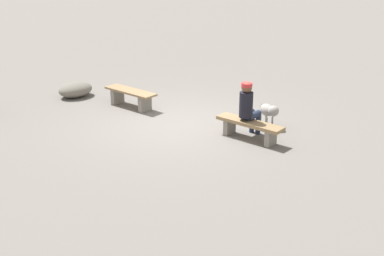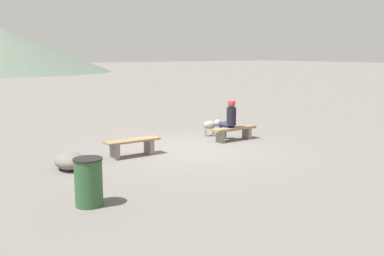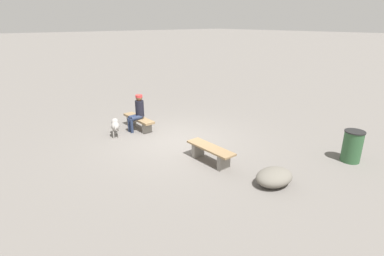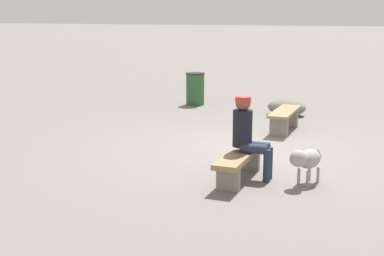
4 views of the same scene
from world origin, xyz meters
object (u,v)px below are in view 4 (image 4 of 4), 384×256
(bench_right, at_px, (240,160))
(trash_bin, at_px, (195,89))
(seated_person, at_px, (248,132))
(boulder, at_px, (287,107))
(bench_left, at_px, (285,117))
(dog, at_px, (306,159))

(bench_right, distance_m, trash_bin, 6.85)
(bench_right, distance_m, seated_person, 0.45)
(boulder, bearing_deg, bench_left, 10.48)
(boulder, bearing_deg, bench_right, 4.52)
(boulder, bearing_deg, seated_person, 5.56)
(dog, height_order, boulder, dog)
(bench_right, height_order, trash_bin, trash_bin)
(seated_person, height_order, boulder, seated_person)
(trash_bin, distance_m, boulder, 2.77)
(bench_left, height_order, bench_right, bench_left)
(bench_right, bearing_deg, trash_bin, -152.67)
(bench_right, relative_size, dog, 2.38)
(trash_bin, height_order, boulder, trash_bin)
(bench_left, distance_m, seated_person, 3.56)
(seated_person, relative_size, boulder, 1.33)
(bench_left, distance_m, boulder, 1.88)
(bench_right, xyz_separation_m, seated_person, (-0.12, 0.09, 0.43))
(bench_right, bearing_deg, dog, 97.69)
(seated_person, distance_m, dog, 0.95)
(bench_right, relative_size, boulder, 1.64)
(bench_left, bearing_deg, bench_right, 1.64)
(bench_left, bearing_deg, seated_person, 3.13)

